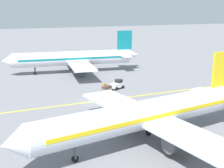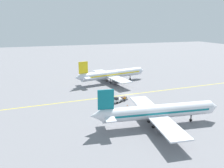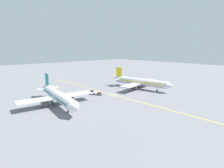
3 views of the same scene
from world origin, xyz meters
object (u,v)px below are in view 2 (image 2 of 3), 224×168
at_px(baggage_cart_trailing, 124,98).
at_px(traffic_cone_near_nose, 131,97).
at_px(baggage_tug_white, 117,100).
at_px(traffic_cone_mid_apron, 127,105).
at_px(ground_crew_worker, 125,99).
at_px(airplane_adjacent_stand, 157,112).
at_px(airplane_at_gate, 112,74).

relative_size(baggage_cart_trailing, traffic_cone_near_nose, 5.37).
distance_m(baggage_tug_white, traffic_cone_near_nose, 6.85).
xyz_separation_m(traffic_cone_near_nose, traffic_cone_mid_apron, (6.75, -4.24, 0.00)).
distance_m(ground_crew_worker, traffic_cone_mid_apron, 4.53).
bearing_deg(baggage_tug_white, traffic_cone_near_nose, 113.53).
distance_m(traffic_cone_near_nose, traffic_cone_mid_apron, 7.97).
bearing_deg(traffic_cone_near_nose, airplane_adjacent_stand, -5.91).
xyz_separation_m(airplane_at_gate, baggage_cart_trailing, (24.31, -3.80, -2.95)).
bearing_deg(airplane_at_gate, traffic_cone_mid_apron, -9.05).
distance_m(airplane_adjacent_stand, traffic_cone_mid_apron, 15.68).
bearing_deg(baggage_tug_white, airplane_adjacent_stand, 11.72).
height_order(airplane_at_gate, traffic_cone_mid_apron, airplane_at_gate).
distance_m(airplane_adjacent_stand, ground_crew_worker, 19.80).
relative_size(airplane_adjacent_stand, traffic_cone_near_nose, 64.61).
height_order(airplane_adjacent_stand, baggage_tug_white, airplane_adjacent_stand).
bearing_deg(traffic_cone_near_nose, airplane_at_gate, 178.74).
height_order(airplane_at_gate, baggage_tug_white, airplane_at_gate).
relative_size(airplane_adjacent_stand, baggage_cart_trailing, 12.04).
distance_m(airplane_adjacent_stand, baggage_cart_trailing, 20.90).
height_order(baggage_cart_trailing, traffic_cone_near_nose, baggage_cart_trailing).
relative_size(traffic_cone_near_nose, traffic_cone_mid_apron, 1.00).
bearing_deg(airplane_adjacent_stand, baggage_tug_white, -168.28).
xyz_separation_m(airplane_at_gate, traffic_cone_mid_apron, (29.79, -4.74, -3.43)).
xyz_separation_m(airplane_at_gate, traffic_cone_near_nose, (23.05, -0.51, -3.43)).
bearing_deg(baggage_cart_trailing, airplane_adjacent_stand, 2.84).
height_order(airplane_adjacent_stand, ground_crew_worker, airplane_adjacent_stand).
xyz_separation_m(baggage_tug_white, ground_crew_worker, (-0.37, 2.91, 0.01)).
xyz_separation_m(baggage_cart_trailing, traffic_cone_mid_apron, (5.48, -0.94, -0.49)).
bearing_deg(baggage_tug_white, airplane_at_gate, 165.30).
relative_size(baggage_tug_white, traffic_cone_mid_apron, 6.10).
bearing_deg(baggage_tug_white, traffic_cone_mid_apron, 26.62).
relative_size(baggage_cart_trailing, ground_crew_worker, 1.76).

